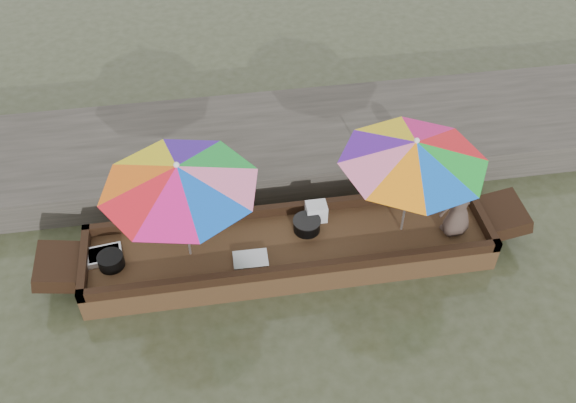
{
  "coord_description": "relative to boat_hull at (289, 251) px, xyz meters",
  "views": [
    {
      "loc": [
        -0.91,
        -5.66,
        6.62
      ],
      "look_at": [
        0.0,
        0.1,
        1.0
      ],
      "focal_mm": 40.0,
      "sensor_mm": 36.0,
      "label": 1
    }
  ],
  "objects": [
    {
      "name": "umbrella_stern",
      "position": [
        1.53,
        0.0,
        0.95
      ],
      "size": [
        2.09,
        2.09,
        1.55
      ],
      "primitive_type": null,
      "rotation": [
        0.0,
        0.0,
        -0.13
      ],
      "color": "red",
      "rests_on": "boat_hull"
    },
    {
      "name": "umbrella_bow",
      "position": [
        -1.3,
        0.0,
        0.95
      ],
      "size": [
        2.25,
        2.25,
        1.55
      ],
      "primitive_type": null,
      "rotation": [
        0.0,
        0.0,
        0.19
      ],
      "color": "green",
      "rests_on": "boat_hull"
    },
    {
      "name": "tray_scallop",
      "position": [
        -0.54,
        -0.26,
        0.21
      ],
      "size": [
        0.45,
        0.31,
        0.06
      ],
      "primitive_type": "cube",
      "rotation": [
        0.0,
        0.0,
        -0.02
      ],
      "color": "silver",
      "rests_on": "boat_hull"
    },
    {
      "name": "water",
      "position": [
        0.0,
        0.0,
        -0.17
      ],
      "size": [
        80.0,
        80.0,
        0.0
      ],
      "primitive_type": "plane",
      "color": "#2D321C",
      "rests_on": "ground"
    },
    {
      "name": "boat_hull",
      "position": [
        0.0,
        0.0,
        0.0
      ],
      "size": [
        5.38,
        1.2,
        0.35
      ],
      "primitive_type": "cube",
      "color": "#362517",
      "rests_on": "water"
    },
    {
      "name": "vendor",
      "position": [
        2.21,
        -0.13,
        0.7
      ],
      "size": [
        0.6,
        0.5,
        1.04
      ],
      "primitive_type": "imported",
      "rotation": [
        0.0,
        0.0,
        3.51
      ],
      "color": "#40322B",
      "rests_on": "boat_hull"
    },
    {
      "name": "cooking_pot",
      "position": [
        -2.3,
        -0.05,
        0.26
      ],
      "size": [
        0.33,
        0.33,
        0.17
      ],
      "primitive_type": "cylinder",
      "color": "black",
      "rests_on": "boat_hull"
    },
    {
      "name": "charcoal_grill",
      "position": [
        0.27,
        0.18,
        0.26
      ],
      "size": [
        0.36,
        0.36,
        0.17
      ],
      "primitive_type": "cylinder",
      "color": "black",
      "rests_on": "boat_hull"
    },
    {
      "name": "tray_crayfish",
      "position": [
        -2.39,
        0.1,
        0.22
      ],
      "size": [
        0.48,
        0.36,
        0.09
      ],
      "primitive_type": "cube",
      "rotation": [
        0.0,
        0.0,
        0.13
      ],
      "color": "silver",
      "rests_on": "boat_hull"
    },
    {
      "name": "dock",
      "position": [
        0.0,
        2.2,
        0.08
      ],
      "size": [
        22.0,
        2.2,
        0.5
      ],
      "primitive_type": "cube",
      "color": "#2D2B26",
      "rests_on": "ground"
    },
    {
      "name": "supply_bag",
      "position": [
        0.43,
        0.38,
        0.3
      ],
      "size": [
        0.28,
        0.22,
        0.26
      ],
      "primitive_type": "cube",
      "rotation": [
        0.0,
        0.0,
        0.01
      ],
      "color": "silver",
      "rests_on": "boat_hull"
    }
  ]
}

